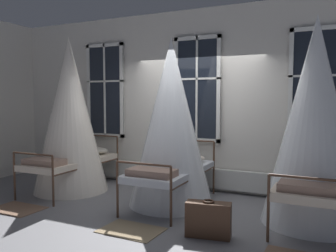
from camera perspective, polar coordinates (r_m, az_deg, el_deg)
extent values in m
plane|color=slate|center=(5.97, 0.92, -12.39)|extent=(20.57, 20.57, 0.00)
cube|color=silver|center=(6.79, 5.03, 4.19)|extent=(8.55, 0.10, 3.41)
cube|color=black|center=(7.69, -10.11, 5.63)|extent=(0.92, 0.02, 1.98)
cube|color=silver|center=(7.73, -10.01, -1.45)|extent=(0.92, 0.06, 0.07)
cube|color=silver|center=(7.77, -10.20, 12.68)|extent=(0.92, 0.06, 0.07)
cube|color=silver|center=(7.94, -12.60, 5.55)|extent=(0.07, 0.06, 1.98)
cube|color=silver|center=(7.45, -7.45, 5.71)|extent=(0.07, 0.06, 1.98)
cube|color=silver|center=(7.69, -10.11, 5.63)|extent=(0.04, 0.06, 1.98)
cube|color=silver|center=(7.70, -10.13, 7.11)|extent=(0.92, 0.06, 0.04)
cube|color=black|center=(6.69, 4.71, 5.90)|extent=(0.92, 0.02, 1.98)
cube|color=silver|center=(6.73, 4.66, -2.25)|extent=(0.92, 0.06, 0.07)
cube|color=silver|center=(6.78, 4.76, 13.97)|extent=(0.92, 0.06, 0.07)
cube|color=silver|center=(6.85, 1.38, 5.87)|extent=(0.07, 0.06, 1.98)
cube|color=silver|center=(6.55, 8.19, 5.90)|extent=(0.07, 0.06, 1.98)
cube|color=silver|center=(6.69, 4.71, 5.90)|extent=(0.04, 0.06, 1.98)
cube|color=silver|center=(6.70, 4.72, 7.59)|extent=(0.92, 0.06, 0.04)
cube|color=black|center=(6.26, 23.02, 5.68)|extent=(0.92, 0.02, 1.98)
cube|color=silver|center=(6.30, 22.77, -3.02)|extent=(0.92, 0.06, 0.07)
cube|color=silver|center=(6.36, 23.28, 14.30)|extent=(0.92, 0.06, 0.07)
cube|color=silver|center=(6.29, 19.15, 5.77)|extent=(0.07, 0.06, 1.98)
cube|color=silver|center=(6.26, 23.02, 5.68)|extent=(0.04, 0.06, 1.98)
cube|color=silver|center=(6.27, 23.08, 7.49)|extent=(0.92, 0.06, 0.04)
cube|color=silver|center=(6.83, 4.56, -8.11)|extent=(4.79, 0.10, 0.36)
cylinder|color=#4C3323|center=(7.92, -13.34, -4.82)|extent=(0.04, 0.04, 0.95)
cylinder|color=#4C3323|center=(7.42, -8.14, -5.35)|extent=(0.04, 0.04, 0.95)
cylinder|color=#4C3323|center=(6.60, -23.51, -7.45)|extent=(0.04, 0.04, 0.82)
cylinder|color=#4C3323|center=(6.00, -18.05, -8.47)|extent=(0.04, 0.04, 0.82)
cylinder|color=#4C3323|center=(7.22, -17.96, -5.62)|extent=(0.05, 1.86, 0.03)
cylinder|color=#4C3323|center=(6.67, -12.56, -6.32)|extent=(0.05, 1.86, 0.03)
cylinder|color=#4C3323|center=(7.60, -10.88, -1.54)|extent=(0.86, 0.04, 0.03)
cylinder|color=#4C3323|center=(6.22, -21.02, -4.24)|extent=(0.86, 0.04, 0.03)
cube|color=beige|center=(6.93, -15.38, -5.54)|extent=(0.89, 1.89, 0.11)
ellipsoid|color=#B7B2A3|center=(7.44, -11.93, -3.85)|extent=(0.66, 0.40, 0.14)
cube|color=gray|center=(6.43, -19.30, -5.46)|extent=(0.70, 0.36, 0.10)
cone|color=silver|center=(6.84, -15.52, 1.78)|extent=(1.38, 1.38, 2.87)
cylinder|color=#4C3323|center=(6.83, 0.50, -6.15)|extent=(0.04, 0.04, 0.95)
cylinder|color=#4C3323|center=(6.52, 7.38, -6.68)|extent=(0.04, 0.04, 0.95)
cylinder|color=#4C3323|center=(5.25, -8.16, -10.12)|extent=(0.04, 0.04, 0.82)
cylinder|color=#4C3323|center=(4.85, 0.48, -11.31)|extent=(0.04, 0.04, 0.82)
cylinder|color=#4C3323|center=(6.01, -3.24, -7.40)|extent=(0.04, 1.86, 0.03)
cylinder|color=#4C3323|center=(5.66, 4.47, -8.14)|extent=(0.04, 1.86, 0.03)
cylinder|color=#4C3323|center=(6.59, 3.88, -2.35)|extent=(0.86, 0.04, 0.03)
cylinder|color=#4C3323|center=(4.94, -4.05, -6.11)|extent=(0.86, 0.04, 0.03)
cube|color=silver|center=(5.81, 0.49, -7.27)|extent=(0.89, 1.89, 0.11)
ellipsoid|color=beige|center=(6.41, 3.09, -5.07)|extent=(0.66, 0.40, 0.14)
cube|color=gray|center=(5.20, -2.63, -7.50)|extent=(0.70, 0.36, 0.10)
cone|color=white|center=(5.70, 0.50, 0.62)|extent=(1.38, 1.38, 2.70)
cylinder|color=#4C3323|center=(6.29, 18.91, -7.30)|extent=(0.04, 0.04, 0.95)
cylinder|color=#4C3323|center=(4.51, 15.86, -12.66)|extent=(0.04, 0.04, 0.82)
cylinder|color=#4C3323|center=(5.38, 17.66, -8.99)|extent=(0.05, 1.86, 0.03)
cylinder|color=#4C3323|center=(6.17, 22.96, -3.14)|extent=(0.86, 0.04, 0.03)
cylinder|color=#4C3323|center=(4.36, 21.55, -7.82)|extent=(0.86, 0.04, 0.03)
cube|color=beige|center=(5.33, 22.28, -8.66)|extent=(0.89, 1.89, 0.11)
ellipsoid|color=silver|center=(5.98, 22.76, -6.08)|extent=(0.66, 0.41, 0.14)
cube|color=gray|center=(4.65, 21.75, -9.22)|extent=(0.70, 0.37, 0.10)
cone|color=white|center=(5.21, 22.55, 0.81)|extent=(1.38, 1.38, 2.86)
cube|color=brown|center=(6.16, -23.19, -12.17)|extent=(0.81, 0.57, 0.01)
cube|color=#8E7A5B|center=(4.85, -5.94, -16.35)|extent=(0.82, 0.59, 0.01)
cube|color=#472D1E|center=(4.58, 6.51, -14.77)|extent=(0.59, 0.29, 0.44)
cube|color=tan|center=(4.68, 6.74, -14.36)|extent=(0.50, 0.09, 0.03)
torus|color=#472D1E|center=(4.51, 6.54, -11.95)|extent=(0.17, 0.17, 0.02)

